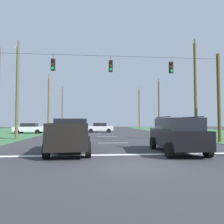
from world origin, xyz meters
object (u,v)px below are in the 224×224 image
Objects in this scene: overhead_signal_span at (113,92)px; distant_car_oncoming at (29,128)px; utility_pole_far_right at (159,105)px; utility_pole_far_left at (17,91)px; pickup_truck at (71,135)px; utility_pole_distant_right at (49,103)px; utility_pole_mid_right at (195,89)px; utility_pole_near_left at (139,108)px; distant_car_crossing_white at (100,127)px; suv_black at (177,134)px; utility_pole_distant_left at (62,107)px.

distant_car_oncoming is (-11.06, 14.41, -3.43)m from overhead_signal_span.
distant_car_oncoming is 22.00m from utility_pole_far_right.
pickup_truck is at bearing -54.90° from utility_pole_far_left.
utility_pole_far_left is 0.96× the size of utility_pole_distant_right.
utility_pole_mid_right is 1.09× the size of utility_pole_distant_right.
pickup_truck is 41.07m from utility_pole_near_left.
overhead_signal_span is 4.31× the size of distant_car_oncoming.
utility_pole_distant_right is (1.30, 6.59, 4.30)m from distant_car_oncoming.
distant_car_crossing_white is 0.44× the size of utility_pole_far_left.
distant_car_crossing_white is at bearing 92.09° from overhead_signal_span.
pickup_truck is at bearing -142.00° from utility_pole_mid_right.
utility_pole_distant_right reaches higher than overhead_signal_span.
suv_black is 29.60m from utility_pole_distant_right.
utility_pole_far_right reaches higher than overhead_signal_span.
pickup_truck is 1.12× the size of suv_black.
overhead_signal_span is 1.86× the size of utility_pole_far_left.
suv_black is 0.45× the size of utility_pole_distant_left.
utility_pole_distant_right is (-12.91, 26.33, 4.03)m from suv_black.
utility_pole_distant_right reaches higher than utility_pole_far_right.
overhead_signal_span is 1.72× the size of utility_pole_distant_left.
distant_car_crossing_white is 15.63m from utility_pole_far_left.
utility_pole_mid_right is at bearing -23.19° from distant_car_oncoming.
utility_pole_distant_left is at bearing 107.22° from suv_black.
utility_pole_distant_left reaches higher than utility_pole_far_left.
distant_car_oncoming is 23.26m from utility_pole_mid_right.
utility_pole_far_right reaches higher than pickup_truck.
distant_car_crossing_white is at bearing 12.95° from distant_car_oncoming.
distant_car_crossing_white is 21.58m from utility_pole_distant_left.
pickup_truck is 26.79m from utility_pole_distant_right.
overhead_signal_span is 35.63m from utility_pole_near_left.
utility_pole_distant_right is at bearing -146.00° from utility_pole_near_left.
utility_pole_near_left is (-0.04, 28.79, -0.32)m from utility_pole_mid_right.
utility_pole_near_left reaches higher than utility_pole_distant_right.
distant_car_crossing_white is 20.78m from utility_pole_near_left.
suv_black is 0.51× the size of utility_pole_far_right.
utility_pole_near_left is at bearing 59.01° from distant_car_crossing_white.
overhead_signal_span is 3.40× the size of pickup_truck.
distant_car_oncoming is at bearing 113.18° from pickup_truck.
utility_pole_far_left is at bearing 141.80° from suv_black.
utility_pole_far_left is 31.44m from utility_pole_distant_left.
utility_pole_far_left is at bearing -124.91° from distant_car_crossing_white.
utility_pole_far_right is at bearing 37.26° from utility_pole_far_left.
utility_pole_distant_right is at bearing 78.87° from distant_car_oncoming.
utility_pole_distant_left reaches higher than suv_black.
suv_black is 25.68m from utility_pole_far_right.
utility_pole_near_left is (9.85, 34.22, 0.93)m from overhead_signal_span.
utility_pole_distant_right is 14.86m from utility_pole_distant_left.
suv_black is 0.47× the size of utility_pole_near_left.
utility_pole_distant_right is at bearing 141.63° from utility_pole_mid_right.
overhead_signal_span reaches higher than pickup_truck.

